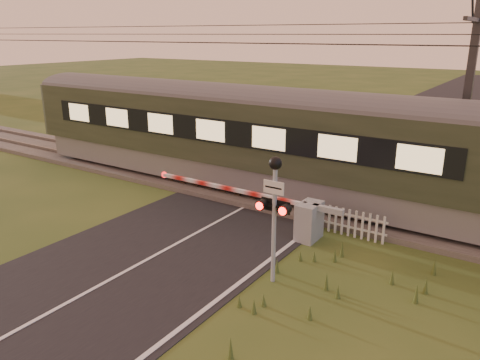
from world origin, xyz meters
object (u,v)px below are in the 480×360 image
Objects in this scene: boom_gate at (300,217)px; picket_fence at (349,223)px; crossing_signal at (275,198)px; catenary_mast at (467,92)px.

boom_gate is 1.50m from picket_fence.
crossing_signal is at bearing -76.59° from boom_gate.
picket_fence is at bearing 35.68° from boom_gate.
picket_fence is at bearing -117.41° from catenary_mast.
catenary_mast reaches higher than picket_fence.
crossing_signal is 8.39m from catenary_mast.
catenary_mast is at bearing 56.18° from boom_gate.
boom_gate is 0.87× the size of catenary_mast.
catenary_mast reaches higher than boom_gate.
boom_gate is 6.90m from catenary_mast.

